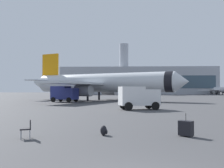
{
  "coord_description": "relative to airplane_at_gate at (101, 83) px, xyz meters",
  "views": [
    {
      "loc": [
        -0.41,
        -5.3,
        2.23
      ],
      "look_at": [
        -1.95,
        27.18,
        3.0
      ],
      "focal_mm": 39.42,
      "sensor_mm": 36.0,
      "label": 1
    }
  ],
  "objects": [
    {
      "name": "airplane_at_gate",
      "position": [
        0.0,
        0.0,
        0.0
      ],
      "size": [
        34.18,
        31.36,
        10.5
      ],
      "color": "silver",
      "rests_on": "ground"
    },
    {
      "name": "airplane_taxiing",
      "position": [
        46.89,
        61.6,
        -1.37
      ],
      "size": [
        19.62,
        21.38,
        6.56
      ],
      "color": "white",
      "rests_on": "ground"
    },
    {
      "name": "service_truck",
      "position": [
        -6.2,
        -6.12,
        -2.05
      ],
      "size": [
        5.27,
        3.89,
        2.9
      ],
      "color": "navy",
      "rests_on": "ground"
    },
    {
      "name": "cargo_van",
      "position": [
        6.36,
        -22.84,
        -2.21
      ],
      "size": [
        4.77,
        3.27,
        2.6
      ],
      "color": "white",
      "rests_on": "ground"
    },
    {
      "name": "safety_cone_near",
      "position": [
        4.41,
        5.09,
        -3.31
      ],
      "size": [
        0.44,
        0.44,
        0.71
      ],
      "color": "#F2590C",
      "rests_on": "ground"
    },
    {
      "name": "safety_cone_mid",
      "position": [
        -6.08,
        6.7,
        -3.36
      ],
      "size": [
        0.44,
        0.44,
        0.6
      ],
      "color": "#F2590C",
      "rests_on": "ground"
    },
    {
      "name": "rolling_suitcase",
      "position": [
        7.67,
        -38.73,
        -3.27
      ],
      "size": [
        0.75,
        0.72,
        1.1
      ],
      "color": "black",
      "rests_on": "ground"
    },
    {
      "name": "traveller_backpack",
      "position": [
        3.71,
        -38.64,
        -3.42
      ],
      "size": [
        0.36,
        0.4,
        0.48
      ],
      "color": "black",
      "rests_on": "ground"
    },
    {
      "name": "gate_chair",
      "position": [
        0.26,
        -39.59,
        -3.16
      ],
      "size": [
        0.62,
        0.62,
        0.86
      ],
      "color": "black",
      "rests_on": "ground"
    },
    {
      "name": "terminal_building",
      "position": [
        11.45,
        71.06,
        3.04
      ],
      "size": [
        73.73,
        16.48,
        25.04
      ],
      "color": "#9EA3AD",
      "rests_on": "ground"
    }
  ]
}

